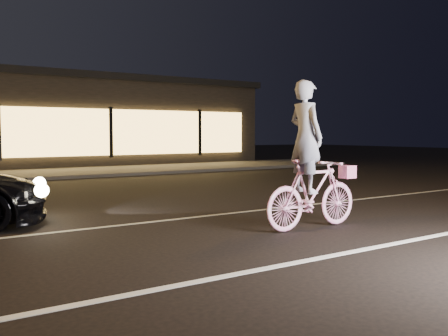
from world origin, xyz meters
TOP-DOWN VIEW (x-y plane):
  - ground at (0.00, 0.00)m, footprint 90.00×90.00m
  - lane_stripe_near at (0.00, -1.50)m, footprint 60.00×0.12m
  - lane_stripe_far at (0.00, 2.00)m, footprint 60.00×0.10m
  - sidewalk at (0.00, 13.00)m, footprint 30.00×4.00m
  - cyclist at (2.19, -0.01)m, footprint 1.92×0.66m

SIDE VIEW (x-z plane):
  - ground at x=0.00m, z-range 0.00..0.00m
  - lane_stripe_near at x=0.00m, z-range 0.00..0.01m
  - lane_stripe_far at x=0.00m, z-range 0.00..0.01m
  - sidewalk at x=0.00m, z-range 0.00..0.12m
  - cyclist at x=2.19m, z-range -0.35..2.06m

